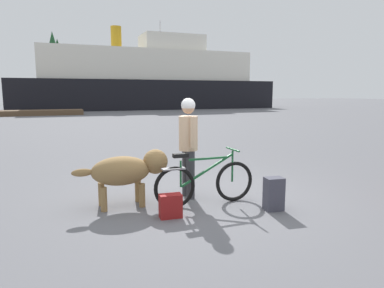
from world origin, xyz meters
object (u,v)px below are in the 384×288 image
at_px(dog, 128,170).
at_px(handbag_pannier, 171,206).
at_px(sailboat_moored, 161,103).
at_px(person_cyclist, 188,138).
at_px(backpack, 274,194).
at_px(bicycle, 205,182).
at_px(ferry_boat, 149,81).

height_order(dog, handbag_pannier, dog).
relative_size(handbag_pannier, sailboat_moored, 0.04).
relative_size(person_cyclist, sailboat_moored, 0.17).
distance_m(dog, handbag_pannier, 0.98).
height_order(dog, backpack, dog).
bearing_deg(bicycle, handbag_pannier, -152.69).
bearing_deg(bicycle, person_cyclist, 100.49).
height_order(bicycle, handbag_pannier, bicycle).
bearing_deg(sailboat_moored, ferry_boat, -141.52).
height_order(bicycle, backpack, bicycle).
distance_m(backpack, sailboat_moored, 36.05).
height_order(backpack, handbag_pannier, backpack).
bearing_deg(sailboat_moored, bicycle, -105.01).
bearing_deg(backpack, sailboat_moored, 76.61).
distance_m(person_cyclist, backpack, 1.67).
bearing_deg(backpack, handbag_pannier, 170.44).
xyz_separation_m(handbag_pannier, ferry_boat, (8.15, 33.40, 2.87)).
bearing_deg(person_cyclist, ferry_boat, 76.92).
relative_size(bicycle, person_cyclist, 1.00).
bearing_deg(dog, handbag_pannier, -58.76).
height_order(ferry_boat, sailboat_moored, sailboat_moored).
distance_m(dog, sailboat_moored, 35.59).
height_order(backpack, sailboat_moored, sailboat_moored).
bearing_deg(ferry_boat, handbag_pannier, -103.72).
distance_m(person_cyclist, handbag_pannier, 1.34).
height_order(dog, ferry_boat, ferry_boat).
height_order(bicycle, sailboat_moored, sailboat_moored).
distance_m(person_cyclist, ferry_boat, 33.47).
bearing_deg(backpack, ferry_boat, 78.94).
xyz_separation_m(dog, sailboat_moored, (10.38, 34.04, -0.06)).
relative_size(bicycle, sailboat_moored, 0.17).
bearing_deg(ferry_boat, backpack, -101.06).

